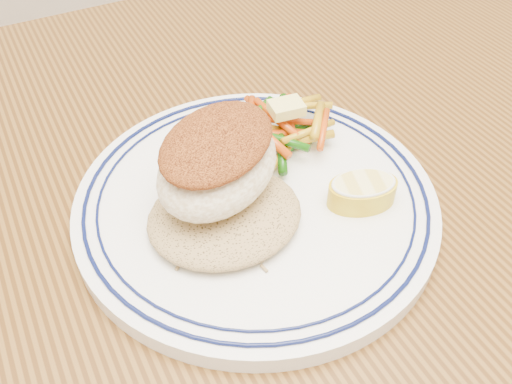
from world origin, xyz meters
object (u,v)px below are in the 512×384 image
object	(u,v)px
dining_table	(279,313)
plate	(256,202)
rice_pilaf	(225,212)
vegetable_pile	(281,128)
fish_fillet	(218,160)
lemon_wedge	(362,191)

from	to	relation	value
dining_table	plate	world-z (taller)	plate
dining_table	rice_pilaf	size ratio (longest dim) A/B	12.79
rice_pilaf	vegetable_pile	distance (m)	0.11
fish_fillet	lemon_wedge	size ratio (longest dim) A/B	2.19
vegetable_pile	lemon_wedge	distance (m)	0.10
plate	rice_pilaf	world-z (taller)	rice_pilaf
vegetable_pile	rice_pilaf	bearing A→B (deg)	-142.08
rice_pilaf	vegetable_pile	world-z (taller)	vegetable_pile
rice_pilaf	fish_fillet	size ratio (longest dim) A/B	0.86
lemon_wedge	fish_fillet	bearing A→B (deg)	153.37
fish_fillet	vegetable_pile	distance (m)	0.10
vegetable_pile	lemon_wedge	bearing A→B (deg)	-79.09
plate	lemon_wedge	size ratio (longest dim) A/B	4.61
fish_fillet	vegetable_pile	world-z (taller)	fish_fillet
vegetable_pile	plate	bearing A→B (deg)	-134.65
fish_fillet	lemon_wedge	bearing A→B (deg)	-26.63
dining_table	vegetable_pile	distance (m)	0.16
rice_pilaf	lemon_wedge	world-z (taller)	same
plate	lemon_wedge	distance (m)	0.08
rice_pilaf	fish_fillet	xyz separation A→B (m)	(0.01, 0.02, 0.03)
fish_fillet	lemon_wedge	distance (m)	0.11
fish_fillet	dining_table	bearing A→B (deg)	-55.71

